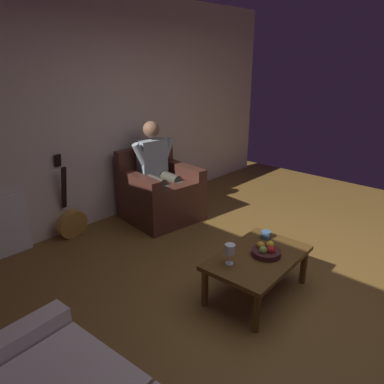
# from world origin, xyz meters

# --- Properties ---
(ground_plane) EXTENTS (6.87, 6.87, 0.00)m
(ground_plane) POSITION_xyz_m (0.00, 0.00, 0.00)
(ground_plane) COLOR brown
(wall_back) EXTENTS (6.12, 0.06, 2.76)m
(wall_back) POSITION_xyz_m (0.00, -2.76, 1.38)
(wall_back) COLOR beige
(wall_back) RESTS_ON ground
(armchair) EXTENTS (0.94, 0.92, 0.90)m
(armchair) POSITION_xyz_m (-0.27, -2.20, 0.33)
(armchair) COLOR #47251C
(armchair) RESTS_ON ground
(person_seated) EXTENTS (0.64, 0.58, 1.26)m
(person_seated) POSITION_xyz_m (-0.28, -2.24, 0.69)
(person_seated) COLOR #94A4AB
(person_seated) RESTS_ON ground
(coffee_table) EXTENTS (0.98, 0.64, 0.39)m
(coffee_table) POSITION_xyz_m (0.28, -0.35, 0.33)
(coffee_table) COLOR #563A18
(coffee_table) RESTS_ON ground
(guitar) EXTENTS (0.35, 0.26, 0.99)m
(guitar) POSITION_xyz_m (0.81, -2.56, 0.22)
(guitar) COLOR #B37F38
(guitar) RESTS_ON ground
(wine_glass_near) EXTENTS (0.09, 0.09, 0.18)m
(wine_glass_near) POSITION_xyz_m (0.56, -0.46, 0.51)
(wine_glass_near) COLOR silver
(wine_glass_near) RESTS_ON coffee_table
(fruit_bowl) EXTENTS (0.25, 0.25, 0.11)m
(fruit_bowl) POSITION_xyz_m (0.23, -0.31, 0.42)
(fruit_bowl) COLOR #3F1D1D
(fruit_bowl) RESTS_ON coffee_table
(candle_jar) EXTENTS (0.09, 0.09, 0.07)m
(candle_jar) POSITION_xyz_m (-0.04, -0.48, 0.42)
(candle_jar) COLOR #436586
(candle_jar) RESTS_ON coffee_table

